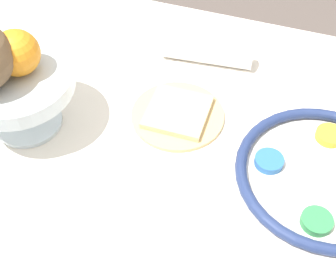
{
  "coord_description": "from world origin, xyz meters",
  "views": [
    {
      "loc": [
        -0.1,
        0.52,
        1.41
      ],
      "look_at": [
        0.07,
        0.01,
        0.79
      ],
      "focal_mm": 50.0,
      "sensor_mm": 36.0,
      "label": 1
    }
  ],
  "objects_px": {
    "seder_plate": "(323,176)",
    "bread_plate": "(178,114)",
    "napkin_roll": "(207,53)",
    "fruit_stand": "(17,87)",
    "orange_fruit": "(17,53)"
  },
  "relations": [
    {
      "from": "bread_plate",
      "to": "napkin_roll",
      "type": "bearing_deg",
      "value": -93.08
    },
    {
      "from": "napkin_roll",
      "to": "fruit_stand",
      "type": "bearing_deg",
      "value": 46.09
    },
    {
      "from": "orange_fruit",
      "to": "bread_plate",
      "type": "bearing_deg",
      "value": -160.49
    },
    {
      "from": "bread_plate",
      "to": "orange_fruit",
      "type": "bearing_deg",
      "value": 19.51
    },
    {
      "from": "orange_fruit",
      "to": "bread_plate",
      "type": "distance_m",
      "value": 0.31
    },
    {
      "from": "seder_plate",
      "to": "napkin_roll",
      "type": "bearing_deg",
      "value": -41.36
    },
    {
      "from": "fruit_stand",
      "to": "bread_plate",
      "type": "xyz_separation_m",
      "value": [
        -0.26,
        -0.11,
        -0.09
      ]
    },
    {
      "from": "seder_plate",
      "to": "fruit_stand",
      "type": "height_order",
      "value": "fruit_stand"
    },
    {
      "from": "seder_plate",
      "to": "bread_plate",
      "type": "relative_size",
      "value": 1.68
    },
    {
      "from": "orange_fruit",
      "to": "napkin_roll",
      "type": "height_order",
      "value": "orange_fruit"
    },
    {
      "from": "orange_fruit",
      "to": "napkin_roll",
      "type": "relative_size",
      "value": 0.41
    },
    {
      "from": "fruit_stand",
      "to": "napkin_roll",
      "type": "xyz_separation_m",
      "value": [
        -0.27,
        -0.28,
        -0.07
      ]
    },
    {
      "from": "seder_plate",
      "to": "orange_fruit",
      "type": "height_order",
      "value": "orange_fruit"
    },
    {
      "from": "seder_plate",
      "to": "orange_fruit",
      "type": "bearing_deg",
      "value": 2.88
    },
    {
      "from": "fruit_stand",
      "to": "orange_fruit",
      "type": "height_order",
      "value": "orange_fruit"
    }
  ]
}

